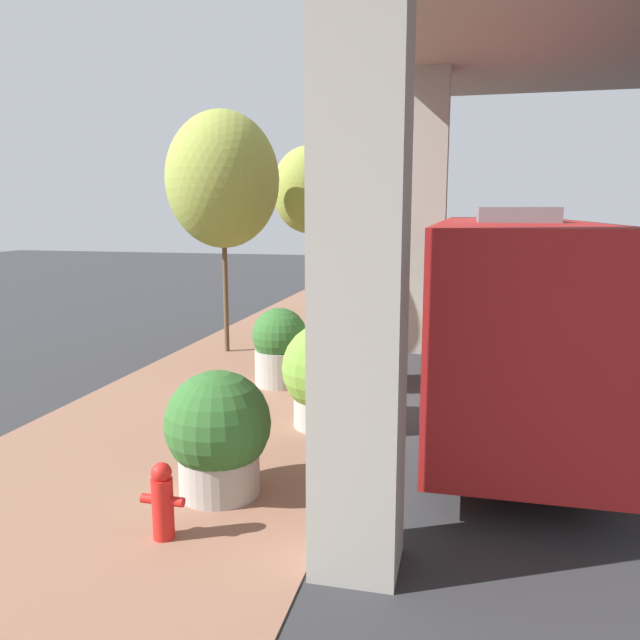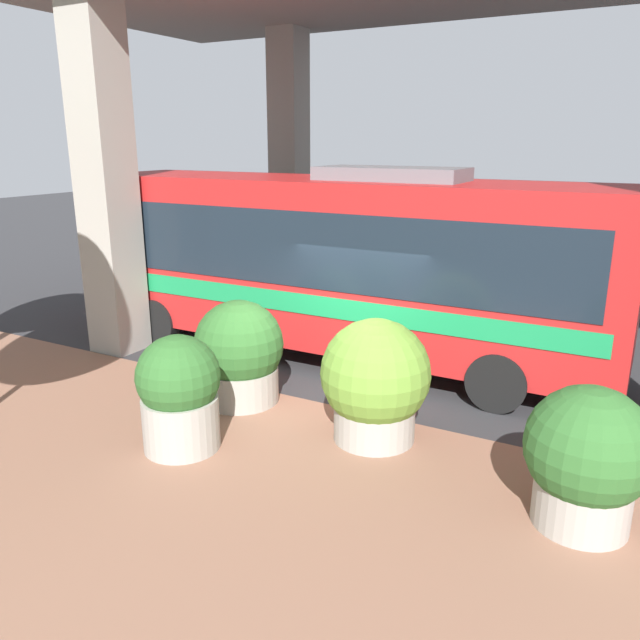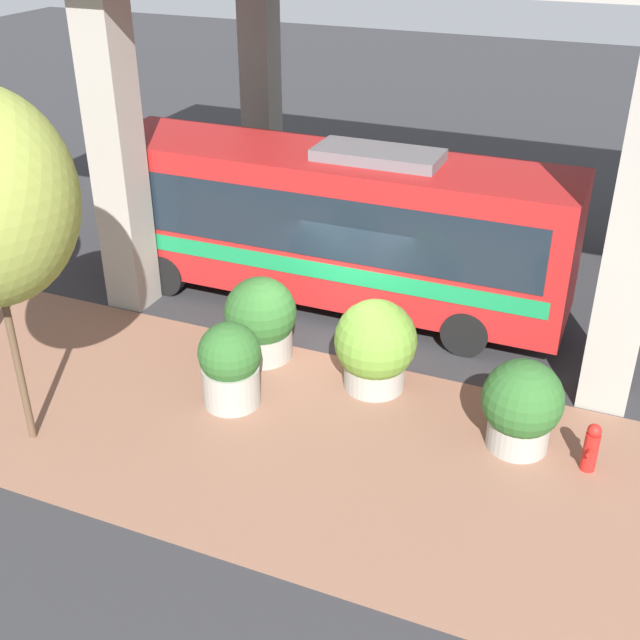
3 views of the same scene
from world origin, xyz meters
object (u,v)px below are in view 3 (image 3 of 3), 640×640
planter_front (375,346)px  planter_extra (261,320)px  planter_back (522,406)px  planter_middle (230,365)px  bus (330,220)px  fire_hydrant (591,447)px

planter_front → planter_extra: planter_front is taller
planter_front → planter_back: (-0.83, -2.96, -0.06)m
planter_middle → planter_back: (0.75, -5.28, 0.00)m
planter_back → planter_extra: (1.04, 5.53, -0.01)m
planter_middle → planter_back: same height
bus → fire_hydrant: 7.74m
fire_hydrant → bus: bearing=57.4°
fire_hydrant → planter_back: (0.19, 1.24, 0.39)m
fire_hydrant → planter_back: size_ratio=0.55×
bus → planter_middle: (-4.64, 0.14, -1.21)m
planter_front → planter_middle: bearing=124.3°
bus → planter_front: size_ratio=5.83×
fire_hydrant → planter_extra: size_ratio=0.53×
planter_back → planter_middle: bearing=98.1°
bus → planter_middle: 4.79m
planter_back → bus: bearing=52.9°
bus → planter_front: bearing=-144.5°
planter_front → planter_extra: (0.21, 2.57, -0.07)m
bus → planter_front: bus is taller
planter_front → planter_middle: planter_front is taller
bus → planter_front: 3.93m
bus → planter_front: (-3.06, -2.18, -1.15)m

